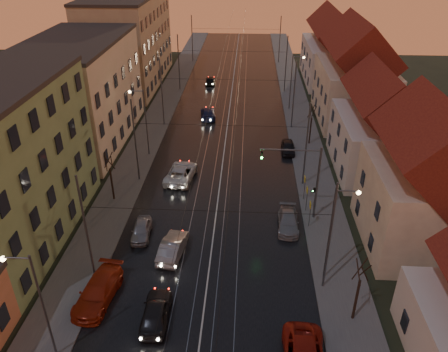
% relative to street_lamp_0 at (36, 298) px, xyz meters
% --- Properties ---
extents(road, '(16.00, 120.00, 0.04)m').
position_rel_street_lamp_0_xyz_m(road, '(9.10, 38.00, -4.87)').
color(road, black).
rests_on(road, ground).
extents(sidewalk_left, '(4.00, 120.00, 0.15)m').
position_rel_street_lamp_0_xyz_m(sidewalk_left, '(-0.90, 38.00, -4.81)').
color(sidewalk_left, '#4C4C4C').
rests_on(sidewalk_left, ground).
extents(sidewalk_right, '(4.00, 120.00, 0.15)m').
position_rel_street_lamp_0_xyz_m(sidewalk_right, '(19.10, 38.00, -4.81)').
color(sidewalk_right, '#4C4C4C').
rests_on(sidewalk_right, ground).
extents(tram_rail_0, '(0.06, 120.00, 0.03)m').
position_rel_street_lamp_0_xyz_m(tram_rail_0, '(6.90, 38.00, -4.83)').
color(tram_rail_0, gray).
rests_on(tram_rail_0, road).
extents(tram_rail_1, '(0.06, 120.00, 0.03)m').
position_rel_street_lamp_0_xyz_m(tram_rail_1, '(8.33, 38.00, -4.83)').
color(tram_rail_1, gray).
rests_on(tram_rail_1, road).
extents(tram_rail_2, '(0.06, 120.00, 0.03)m').
position_rel_street_lamp_0_xyz_m(tram_rail_2, '(9.87, 38.00, -4.83)').
color(tram_rail_2, gray).
rests_on(tram_rail_2, road).
extents(tram_rail_3, '(0.06, 120.00, 0.03)m').
position_rel_street_lamp_0_xyz_m(tram_rail_3, '(11.30, 38.00, -4.83)').
color(tram_rail_3, gray).
rests_on(tram_rail_3, road).
extents(apartment_left_2, '(10.00, 20.00, 12.00)m').
position_rel_street_lamp_0_xyz_m(apartment_left_2, '(-8.40, 32.00, 1.11)').
color(apartment_left_2, beige).
rests_on(apartment_left_2, ground).
extents(apartment_left_3, '(10.00, 24.00, 14.00)m').
position_rel_street_lamp_0_xyz_m(apartment_left_3, '(-8.40, 56.00, 2.11)').
color(apartment_left_3, '#977B61').
rests_on(apartment_left_3, ground).
extents(house_right_1, '(8.67, 10.20, 10.80)m').
position_rel_street_lamp_0_xyz_m(house_right_1, '(26.10, 13.00, 0.56)').
color(house_right_1, '#C2AF95').
rests_on(house_right_1, ground).
extents(house_right_2, '(9.18, 12.24, 9.20)m').
position_rel_street_lamp_0_xyz_m(house_right_2, '(26.10, 26.00, -0.24)').
color(house_right_2, silver).
rests_on(house_right_2, ground).
extents(house_right_3, '(9.18, 14.28, 11.50)m').
position_rel_street_lamp_0_xyz_m(house_right_3, '(26.10, 41.00, 0.92)').
color(house_right_3, '#C2AF95').
rests_on(house_right_3, ground).
extents(house_right_4, '(9.18, 16.32, 10.00)m').
position_rel_street_lamp_0_xyz_m(house_right_4, '(26.10, 59.00, 0.16)').
color(house_right_4, silver).
rests_on(house_right_4, ground).
extents(catenary_pole_l_1, '(0.16, 0.16, 9.00)m').
position_rel_street_lamp_0_xyz_m(catenary_pole_l_1, '(0.50, 7.00, -0.39)').
color(catenary_pole_l_1, '#595B60').
rests_on(catenary_pole_l_1, ground).
extents(catenary_pole_r_1, '(0.16, 0.16, 9.00)m').
position_rel_street_lamp_0_xyz_m(catenary_pole_r_1, '(17.70, 7.00, -0.39)').
color(catenary_pole_r_1, '#595B60').
rests_on(catenary_pole_r_1, ground).
extents(catenary_pole_l_2, '(0.16, 0.16, 9.00)m').
position_rel_street_lamp_0_xyz_m(catenary_pole_l_2, '(0.50, 22.00, -0.39)').
color(catenary_pole_l_2, '#595B60').
rests_on(catenary_pole_l_2, ground).
extents(catenary_pole_r_2, '(0.16, 0.16, 9.00)m').
position_rel_street_lamp_0_xyz_m(catenary_pole_r_2, '(17.70, 22.00, -0.39)').
color(catenary_pole_r_2, '#595B60').
rests_on(catenary_pole_r_2, ground).
extents(catenary_pole_l_3, '(0.16, 0.16, 9.00)m').
position_rel_street_lamp_0_xyz_m(catenary_pole_l_3, '(0.50, 37.00, -0.39)').
color(catenary_pole_l_3, '#595B60').
rests_on(catenary_pole_l_3, ground).
extents(catenary_pole_r_3, '(0.16, 0.16, 9.00)m').
position_rel_street_lamp_0_xyz_m(catenary_pole_r_3, '(17.70, 37.00, -0.39)').
color(catenary_pole_r_3, '#595B60').
rests_on(catenary_pole_r_3, ground).
extents(catenary_pole_l_4, '(0.16, 0.16, 9.00)m').
position_rel_street_lamp_0_xyz_m(catenary_pole_l_4, '(0.50, 52.00, -0.39)').
color(catenary_pole_l_4, '#595B60').
rests_on(catenary_pole_l_4, ground).
extents(catenary_pole_r_4, '(0.16, 0.16, 9.00)m').
position_rel_street_lamp_0_xyz_m(catenary_pole_r_4, '(17.70, 52.00, -0.39)').
color(catenary_pole_r_4, '#595B60').
rests_on(catenary_pole_r_4, ground).
extents(catenary_pole_l_5, '(0.16, 0.16, 9.00)m').
position_rel_street_lamp_0_xyz_m(catenary_pole_l_5, '(0.50, 70.00, -0.39)').
color(catenary_pole_l_5, '#595B60').
rests_on(catenary_pole_l_5, ground).
extents(catenary_pole_r_5, '(0.16, 0.16, 9.00)m').
position_rel_street_lamp_0_xyz_m(catenary_pole_r_5, '(17.70, 70.00, -0.39)').
color(catenary_pole_r_5, '#595B60').
rests_on(catenary_pole_r_5, ground).
extents(street_lamp_0, '(1.75, 0.32, 8.00)m').
position_rel_street_lamp_0_xyz_m(street_lamp_0, '(0.00, 0.00, 0.00)').
color(street_lamp_0, '#595B60').
rests_on(street_lamp_0, ground).
extents(street_lamp_1, '(1.75, 0.32, 8.00)m').
position_rel_street_lamp_0_xyz_m(street_lamp_1, '(18.21, 8.00, 0.00)').
color(street_lamp_1, '#595B60').
rests_on(street_lamp_1, ground).
extents(street_lamp_2, '(1.75, 0.32, 8.00)m').
position_rel_street_lamp_0_xyz_m(street_lamp_2, '(0.00, 28.00, 0.00)').
color(street_lamp_2, '#595B60').
rests_on(street_lamp_2, ground).
extents(street_lamp_3, '(1.75, 0.32, 8.00)m').
position_rel_street_lamp_0_xyz_m(street_lamp_3, '(18.21, 44.00, 0.00)').
color(street_lamp_3, '#595B60').
rests_on(street_lamp_3, ground).
extents(traffic_light_mast, '(5.30, 0.32, 7.20)m').
position_rel_street_lamp_0_xyz_m(traffic_light_mast, '(17.10, 16.00, -0.29)').
color(traffic_light_mast, '#595B60').
rests_on(traffic_light_mast, ground).
extents(bare_tree_0, '(1.09, 1.09, 5.11)m').
position_rel_street_lamp_0_xyz_m(bare_tree_0, '(-1.09, 18.00, -2.40)').
color(bare_tree_0, black).
rests_on(bare_tree_0, ground).
extents(bare_tree_1, '(1.09, 1.09, 5.11)m').
position_rel_street_lamp_0_xyz_m(bare_tree_1, '(19.31, 4.00, -2.40)').
color(bare_tree_1, black).
rests_on(bare_tree_1, ground).
extents(bare_tree_2, '(1.09, 1.09, 5.11)m').
position_rel_street_lamp_0_xyz_m(bare_tree_2, '(19.51, 32.00, -2.40)').
color(bare_tree_2, black).
rests_on(bare_tree_2, ground).
extents(driving_car_0, '(1.95, 4.56, 1.53)m').
position_rel_street_lamp_0_xyz_m(driving_car_0, '(5.97, 3.20, -4.12)').
color(driving_car_0, black).
rests_on(driving_car_0, ground).
extents(driving_car_1, '(2.11, 4.75, 1.52)m').
position_rel_street_lamp_0_xyz_m(driving_car_1, '(6.00, 10.12, -4.13)').
color(driving_car_1, gray).
rests_on(driving_car_1, ground).
extents(driving_car_2, '(3.29, 5.97, 1.58)m').
position_rel_street_lamp_0_xyz_m(driving_car_2, '(4.92, 22.47, -4.09)').
color(driving_car_2, silver).
rests_on(driving_car_2, ground).
extents(driving_car_3, '(2.59, 5.07, 1.41)m').
position_rel_street_lamp_0_xyz_m(driving_car_3, '(6.23, 39.95, -4.18)').
color(driving_car_3, '#182048').
rests_on(driving_car_3, ground).
extents(driving_car_4, '(1.73, 4.06, 1.37)m').
position_rel_street_lamp_0_xyz_m(driving_car_4, '(5.27, 55.43, -4.20)').
color(driving_car_4, black).
rests_on(driving_car_4, ground).
extents(parked_left_2, '(2.83, 5.63, 1.57)m').
position_rel_street_lamp_0_xyz_m(parked_left_2, '(1.50, 4.81, -4.10)').
color(parked_left_2, '#99250F').
rests_on(parked_left_2, ground).
extents(parked_left_3, '(1.75, 3.86, 1.28)m').
position_rel_street_lamp_0_xyz_m(parked_left_3, '(2.90, 12.43, -4.24)').
color(parked_left_3, '#96959A').
rests_on(parked_left_3, ground).
extents(parked_right_1, '(1.98, 4.52, 1.29)m').
position_rel_street_lamp_0_xyz_m(parked_right_1, '(15.65, 14.40, -4.24)').
color(parked_right_1, gray).
rests_on(parked_right_1, ground).
extents(parked_right_2, '(1.60, 3.86, 1.31)m').
position_rel_street_lamp_0_xyz_m(parked_right_2, '(16.70, 29.60, -4.23)').
color(parked_right_2, black).
rests_on(parked_right_2, ground).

